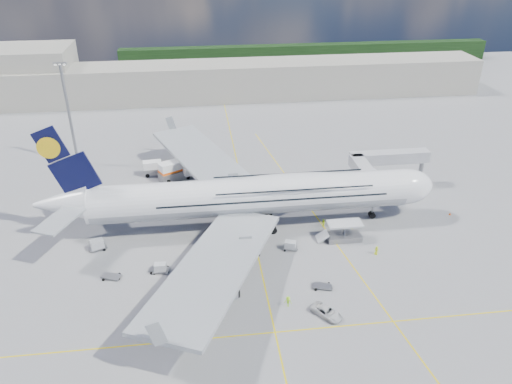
{
  "coord_description": "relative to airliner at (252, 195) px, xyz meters",
  "views": [
    {
      "loc": [
        -9.76,
        -74.42,
        53.14
      ],
      "look_at": [
        0.71,
        8.0,
        8.66
      ],
      "focal_mm": 35.0,
      "sensor_mm": 36.0,
      "label": 1
    }
  ],
  "objects": [
    {
      "name": "cone_wing_left_inner",
      "position": [
        -5.79,
        6.46,
        -6.6
      ],
      "size": [
        0.44,
        0.44,
        0.56
      ],
      "color": "#FF5B0D",
      "rests_on": "ground"
    },
    {
      "name": "catering_truck_inner",
      "position": [
        -15.73,
        22.6,
        -4.7
      ],
      "size": [
        8.35,
        5.94,
        4.59
      ],
      "rotation": [
        0.0,
        0.0,
        0.49
      ],
      "color": "gray",
      "rests_on": "ground"
    },
    {
      "name": "tree_line",
      "position": [
        39.74,
        130.0,
        -2.87
      ],
      "size": [
        160.0,
        6.0,
        8.0
      ],
      "primitive_type": "cube",
      "color": "#193814",
      "rests_on": "ground"
    },
    {
      "name": "crew_wing",
      "position": [
        -12.24,
        -21.23,
        -5.88
      ],
      "size": [
        0.97,
        1.24,
        1.97
      ],
      "primitive_type": "imported",
      "rotation": [
        0.0,
        0.0,
        1.08
      ],
      "color": "#A6FF1A",
      "rests_on": "ground"
    },
    {
      "name": "crew_nose",
      "position": [
        19.23,
        -4.52,
        -6.02
      ],
      "size": [
        0.73,
        0.72,
        1.7
      ],
      "primitive_type": "imported",
      "rotation": [
        0.0,
        0.0,
        0.73
      ],
      "color": "#B4DB17",
      "rests_on": "ground"
    },
    {
      "name": "terminal",
      "position": [
        -0.26,
        85.0,
        -0.87
      ],
      "size": [
        180.0,
        16.0,
        12.0
      ],
      "primitive_type": "cube",
      "color": "#B2AD9E",
      "rests_on": "ground"
    },
    {
      "name": "dolly_nose_far",
      "position": [
        9.18,
        -20.82,
        -6.51
      ],
      "size": [
        3.53,
        2.61,
        0.46
      ],
      "rotation": [
        0.0,
        0.0,
        -0.33
      ],
      "color": "gray",
      "rests_on": "ground"
    },
    {
      "name": "cargo_loader",
      "position": [
        16.56,
        -7.11,
        -5.62
      ],
      "size": [
        8.53,
        3.2,
        3.67
      ],
      "color": "silver",
      "rests_on": "ground"
    },
    {
      "name": "baggage_tug",
      "position": [
        -10.06,
        -20.87,
        -6.0
      ],
      "size": [
        3.23,
        1.64,
        1.97
      ],
      "rotation": [
        0.0,
        0.0,
        0.06
      ],
      "color": "white",
      "rests_on": "ground"
    },
    {
      "name": "ground",
      "position": [
        -0.26,
        -10.0,
        -6.87
      ],
      "size": [
        300.0,
        300.0,
        0.0
      ],
      "primitive_type": "plane",
      "color": "gray",
      "rests_on": "ground"
    },
    {
      "name": "taxi_line_diag",
      "position": [
        13.74,
        -0.0,
        -6.86
      ],
      "size": [
        14.16,
        99.06,
        0.01
      ],
      "primitive_type": "cube",
      "rotation": [
        0.0,
        0.0,
        0.14
      ],
      "color": "yellow",
      "rests_on": "ground"
    },
    {
      "name": "dolly_row_b",
      "position": [
        -17.84,
        -12.88,
        -6.48
      ],
      "size": [
        3.83,
        2.81,
        0.5
      ],
      "rotation": [
        0.0,
        0.0,
        -0.32
      ],
      "color": "gray",
      "rests_on": "ground"
    },
    {
      "name": "taxi_line_cross",
      "position": [
        -0.26,
        -30.0,
        -6.86
      ],
      "size": [
        120.0,
        0.25,
        0.01
      ],
      "primitive_type": "cube",
      "color": "yellow",
      "rests_on": "ground"
    },
    {
      "name": "service_van",
      "position": [
        8.16,
        -27.46,
        -6.16
      ],
      "size": [
        4.98,
        5.48,
        1.42
      ],
      "primitive_type": "imported",
      "rotation": [
        0.0,
        0.0,
        0.66
      ],
      "color": "silver",
      "rests_on": "ground"
    },
    {
      "name": "crew_loader",
      "position": [
        13.91,
        -2.42,
        -5.98
      ],
      "size": [
        0.98,
        1.07,
        1.78
      ],
      "primitive_type": "imported",
      "rotation": [
        0.0,
        0.0,
        -1.12
      ],
      "color": "#C2E718",
      "rests_on": "ground"
    },
    {
      "name": "cone_wing_right_outer",
      "position": [
        -8.82,
        -27.55,
        -6.58
      ],
      "size": [
        0.46,
        0.46,
        0.59
      ],
      "color": "#FF5B0D",
      "rests_on": "ground"
    },
    {
      "name": "dolly_row_c",
      "position": [
        -17.66,
        -13.11,
        -5.94
      ],
      "size": [
        2.81,
        1.63,
        1.72
      ],
      "rotation": [
        0.0,
        0.0,
        -0.07
      ],
      "color": "gray",
      "rests_on": "ground"
    },
    {
      "name": "cone_wing_left_outer",
      "position": [
        -15.59,
        31.96,
        -6.6
      ],
      "size": [
        0.44,
        0.44,
        0.55
      ],
      "color": "#FF5B0D",
      "rests_on": "ground"
    },
    {
      "name": "jet_bridge",
      "position": [
        29.55,
        10.94,
        -0.02
      ],
      "size": [
        18.8,
        12.1,
        8.5
      ],
      "color": "#B7B7BC",
      "rests_on": "ground"
    },
    {
      "name": "cone_wing_right_inner",
      "position": [
        -8.08,
        -10.6,
        -6.59
      ],
      "size": [
        0.45,
        0.45,
        0.57
      ],
      "color": "#FF5B0D",
      "rests_on": "ground"
    },
    {
      "name": "airliner",
      "position": [
        0.0,
        0.0,
        0.0
      ],
      "size": [
        77.26,
        79.15,
        23.71
      ],
      "color": "white",
      "rests_on": "ground"
    },
    {
      "name": "dolly_row_a",
      "position": [
        -25.93,
        -13.74,
        -6.51
      ],
      "size": [
        3.57,
        2.76,
        0.46
      ],
      "rotation": [
        0.0,
        0.0,
        -0.38
      ],
      "color": "gray",
      "rests_on": "ground"
    },
    {
      "name": "cone_tail",
      "position": [
        -39.53,
        6.76,
        -6.57
      ],
      "size": [
        0.49,
        0.49,
        0.62
      ],
      "color": "#FF5B0D",
      "rests_on": "ground"
    },
    {
      "name": "dolly_back",
      "position": [
        -29.52,
        -4.71,
        -5.78
      ],
      "size": [
        3.6,
        2.72,
        2.03
      ],
      "rotation": [
        0.0,
        0.0,
        0.36
      ],
      "color": "gray",
      "rests_on": "ground"
    },
    {
      "name": "crew_van",
      "position": [
        21.21,
        -12.79,
        -5.99
      ],
      "size": [
        0.96,
        1.02,
        1.76
      ],
      "primitive_type": "imported",
      "rotation": [
        0.0,
        0.0,
        2.2
      ],
      "color": "#E3FA1A",
      "rests_on": "ground"
    },
    {
      "name": "catering_truck_outer",
      "position": [
        -20.41,
        25.84,
        -5.2
      ],
      "size": [
        6.17,
        2.7,
        3.6
      ],
      "rotation": [
        0.0,
        0.0,
        0.09
      ],
      "color": "gray",
      "rests_on": "ground"
    },
    {
      "name": "crew_tug",
      "position": [
        2.66,
        -24.6,
        -5.92
      ],
      "size": [
        1.4,
        1.11,
        1.9
      ],
      "primitive_type": "imported",
      "rotation": [
        0.0,
        0.0,
        -0.38
      ],
      "color": "#A0EC18",
      "rests_on": "ground"
    },
    {
      "name": "dolly_nose_near",
      "position": [
        5.93,
        -9.18,
        -5.94
      ],
      "size": [
        3.07,
        2.31,
        1.73
      ],
      "rotation": [
        0.0,
        0.0,
        -0.35
      ],
      "color": "gray",
      "rests_on": "ground"
    },
    {
      "name": "light_mast",
      "position": [
        -40.26,
        35.0,
        6.34
      ],
      "size": [
        3.0,
        0.7,
        25.5
      ],
      "color": "gray",
      "rests_on": "ground"
    },
    {
      "name": "hangar",
      "position": [
        -70.26,
        90.0,
        2.13
      ],
      "size": [
        40.0,
        22.0,
        18.0
      ],
      "primitive_type": "cube",
      "color": "#B2AD9E",
      "rests_on": "ground"
    },
    {
      "name": "taxi_line_main",
      "position": [
        -0.26,
        -10.0,
        -6.86
      ],
      "size": [
        0.25,
        220.0,
        0.01
      ],
      "primitive_type": "cube",
      "color": "yellow",
      "rests_on": "ground"
    },
    {
      "name": "cone_nose",
      "position": [
        41.25,
        -1.04,
        -6.58
      ],
      "size": [
        0.47,
        0.47,
        0.59
      ],
      "color": "#FF5B0D",
      "rests_on": "ground"
    }
  ]
}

